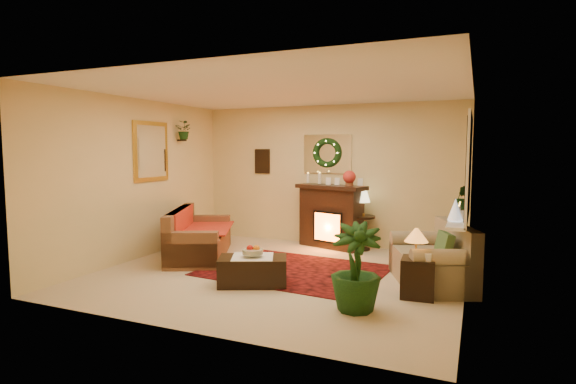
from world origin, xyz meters
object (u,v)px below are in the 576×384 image
at_px(fireplace, 331,217).
at_px(coffee_table, 253,269).
at_px(sofa, 200,231).
at_px(loveseat, 431,253).
at_px(side_table_round, 362,232).
at_px(end_table_square, 418,275).

relative_size(fireplace, coffee_table, 1.32).
relative_size(sofa, fireplace, 1.59).
xyz_separation_m(fireplace, loveseat, (1.90, -1.65, -0.13)).
relative_size(sofa, side_table_round, 3.03).
height_order(fireplace, coffee_table, fireplace).
relative_size(loveseat, coffee_table, 1.59).
bearing_deg(coffee_table, loveseat, 0.19).
distance_m(side_table_round, end_table_square, 2.59).
bearing_deg(loveseat, side_table_round, 107.13).
bearing_deg(end_table_square, side_table_round, 118.76).
bearing_deg(sofa, end_table_square, -35.79).
bearing_deg(fireplace, end_table_square, -34.30).
bearing_deg(coffee_table, fireplace, 60.89).
xyz_separation_m(loveseat, side_table_round, (-1.33, 1.66, -0.09)).
height_order(fireplace, loveseat, fireplace).
bearing_deg(side_table_round, sofa, -146.78).
xyz_separation_m(side_table_round, end_table_square, (1.25, -2.27, -0.05)).
relative_size(loveseat, side_table_round, 2.29).
bearing_deg(coffee_table, sofa, 121.83).
distance_m(sofa, fireplace, 2.36).
distance_m(fireplace, coffee_table, 2.63).
relative_size(side_table_round, coffee_table, 0.69).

